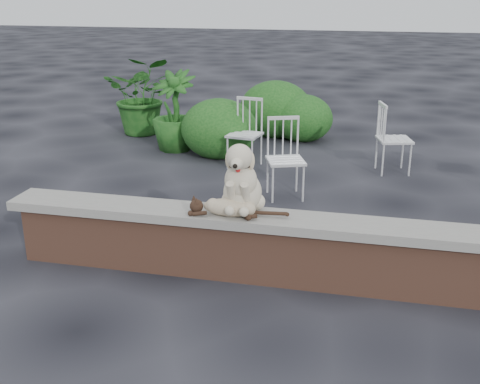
% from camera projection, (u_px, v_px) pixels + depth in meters
% --- Properties ---
extents(ground, '(60.00, 60.00, 0.00)m').
position_uv_depth(ground, '(358.00, 288.00, 4.94)').
color(ground, black).
rests_on(ground, ground).
extents(brick_wall, '(6.00, 0.30, 0.50)m').
position_uv_depth(brick_wall, '(360.00, 261.00, 4.86)').
color(brick_wall, brown).
rests_on(brick_wall, ground).
extents(capstone, '(6.20, 0.40, 0.08)m').
position_uv_depth(capstone, '(363.00, 229.00, 4.76)').
color(capstone, slate).
rests_on(capstone, brick_wall).
extents(dog, '(0.42, 0.55, 0.63)m').
position_uv_depth(dog, '(243.00, 175.00, 4.94)').
color(dog, '#C6B798').
rests_on(dog, capstone).
extents(cat, '(0.99, 0.26, 0.17)m').
position_uv_depth(cat, '(229.00, 206.00, 4.89)').
color(cat, tan).
rests_on(cat, capstone).
extents(chair_e, '(0.68, 0.68, 0.94)m').
position_uv_depth(chair_e, '(394.00, 138.00, 7.86)').
color(chair_e, white).
rests_on(chair_e, ground).
extents(chair_b, '(0.64, 0.64, 0.94)m').
position_uv_depth(chair_b, '(245.00, 134.00, 8.11)').
color(chair_b, white).
rests_on(chair_b, ground).
extents(chair_a, '(0.72, 0.72, 0.94)m').
position_uv_depth(chair_a, '(286.00, 159.00, 6.92)').
color(chair_a, white).
rests_on(chair_a, ground).
extents(potted_plant_a, '(1.37, 1.25, 1.31)m').
position_uv_depth(potted_plant_a, '(143.00, 95.00, 9.88)').
color(potted_plant_a, '#134314').
rests_on(potted_plant_a, ground).
extents(potted_plant_b, '(0.81, 0.81, 1.21)m').
position_uv_depth(potted_plant_b, '(174.00, 111.00, 8.90)').
color(potted_plant_b, '#134314').
rests_on(potted_plant_b, ground).
extents(shrubbery, '(2.12, 2.53, 0.96)m').
position_uv_depth(shrubbery, '(264.00, 118.00, 9.39)').
color(shrubbery, '#134314').
rests_on(shrubbery, ground).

